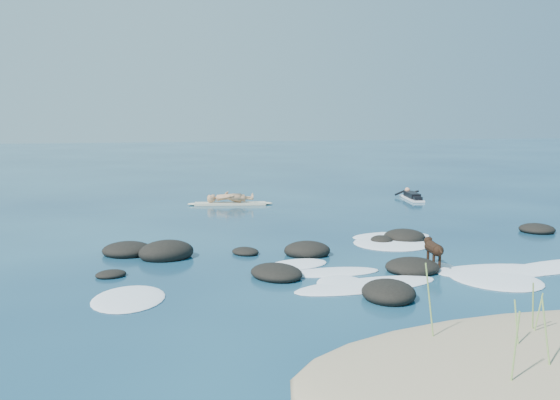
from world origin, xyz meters
name	(u,v)px	position (x,y,z in m)	size (l,w,h in m)	color
ground	(365,250)	(0.00, 0.00, 0.00)	(160.00, 160.00, 0.00)	#0A2642
dune_grass	(553,318)	(-0.41, -7.92, 0.63)	(3.32, 1.95, 1.23)	#82A851
reef_rocks	(346,256)	(-0.99, -1.09, 0.11)	(14.10, 7.20, 0.61)	black
breaking_foam	(406,266)	(0.18, -2.04, 0.01)	(12.72, 7.15, 0.12)	white
standing_surfer_rig	(230,186)	(-1.88, 9.66, 0.79)	(3.49, 1.14, 1.99)	beige
paddling_surfer_rig	(412,196)	(6.14, 9.27, 0.15)	(1.22, 2.53, 0.44)	white
dog	(433,248)	(0.74, -2.33, 0.47)	(0.39, 1.12, 0.71)	black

